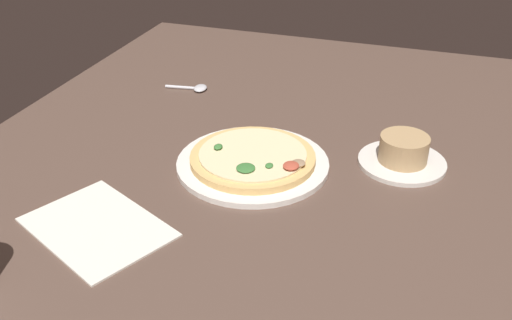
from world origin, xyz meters
TOP-DOWN VIEW (x-y plane):
  - dining_table at (0.00, 0.00)cm, footprint 150.00×110.00cm
  - pizza_main at (-5.43, -2.97)cm, footprint 26.07×26.07cm
  - ramekin_on_saucer at (-14.25, 21.13)cm, footprint 15.01×15.01cm
  - paper_menu at (18.45, -18.77)cm, footprint 22.44×25.17cm
  - spoon at (-32.52, -25.52)cm, footprint 4.37×9.59cm

SIDE VIEW (x-z plane):
  - dining_table at x=0.00cm, z-range 0.00..4.00cm
  - paper_menu at x=18.45cm, z-range 4.00..4.30cm
  - spoon at x=-32.52cm, z-range 3.96..4.96cm
  - pizza_main at x=-5.43cm, z-range 3.46..6.85cm
  - ramekin_on_saucer at x=-14.25cm, z-range 3.43..8.77cm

